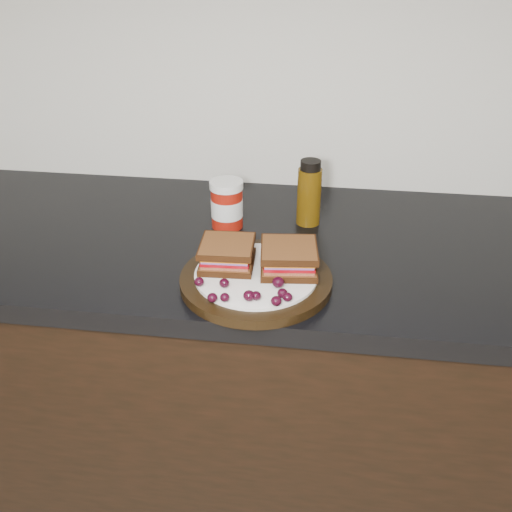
{
  "coord_description": "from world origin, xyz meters",
  "views": [
    {
      "loc": [
        0.4,
        0.65,
        1.47
      ],
      "look_at": [
        0.28,
        1.53,
        0.96
      ],
      "focal_mm": 40.0,
      "sensor_mm": 36.0,
      "label": 1
    }
  ],
  "objects": [
    {
      "name": "grape_4",
      "position": [
        0.28,
        1.44,
        0.93
      ],
      "size": [
        0.02,
        0.02,
        0.02
      ],
      "primitive_type": "ellipsoid",
      "color": "black",
      "rests_on": "plate"
    },
    {
      "name": "grape_19",
      "position": [
        0.2,
        1.57,
        0.93
      ],
      "size": [
        0.02,
        0.02,
        0.02
      ],
      "primitive_type": "ellipsoid",
      "color": "black",
      "rests_on": "plate"
    },
    {
      "name": "grape_14",
      "position": [
        0.23,
        1.57,
        0.93
      ],
      "size": [
        0.02,
        0.02,
        0.02
      ],
      "primitive_type": "ellipsoid",
      "color": "black",
      "rests_on": "plate"
    },
    {
      "name": "grape_6",
      "position": [
        0.33,
        1.43,
        0.93
      ],
      "size": [
        0.02,
        0.02,
        0.02
      ],
      "primitive_type": "ellipsoid",
      "color": "black",
      "rests_on": "plate"
    },
    {
      "name": "grape_7",
      "position": [
        0.34,
        1.44,
        0.93
      ],
      "size": [
        0.02,
        0.02,
        0.02
      ],
      "primitive_type": "ellipsoid",
      "color": "black",
      "rests_on": "plate"
    },
    {
      "name": "grape_5",
      "position": [
        0.29,
        1.44,
        0.93
      ],
      "size": [
        0.02,
        0.02,
        0.02
      ],
      "primitive_type": "ellipsoid",
      "color": "black",
      "rests_on": "plate"
    },
    {
      "name": "grape_1",
      "position": [
        0.23,
        1.47,
        0.93
      ],
      "size": [
        0.02,
        0.02,
        0.02
      ],
      "primitive_type": "ellipsoid",
      "color": "black",
      "rests_on": "plate"
    },
    {
      "name": "condiment_jar",
      "position": [
        0.18,
        1.75,
        0.95
      ],
      "size": [
        0.08,
        0.08,
        0.11
      ],
      "primitive_type": "cylinder",
      "rotation": [
        0.0,
        0.0,
        -0.11
      ],
      "color": "maroon",
      "rests_on": "countertop"
    },
    {
      "name": "grape_9",
      "position": [
        0.32,
        1.49,
        0.93
      ],
      "size": [
        0.02,
        0.02,
        0.02
      ],
      "primitive_type": "ellipsoid",
      "color": "black",
      "rests_on": "plate"
    },
    {
      "name": "grape_2",
      "position": [
        0.22,
        1.43,
        0.93
      ],
      "size": [
        0.02,
        0.02,
        0.02
      ],
      "primitive_type": "ellipsoid",
      "color": "black",
      "rests_on": "plate"
    },
    {
      "name": "countertop",
      "position": [
        0.0,
        1.7,
        0.88
      ],
      "size": [
        3.98,
        0.6,
        0.04
      ],
      "primitive_type": "cube",
      "color": "black",
      "rests_on": "base_cabinets"
    },
    {
      "name": "oil_bottle",
      "position": [
        0.36,
        1.79,
        0.97
      ],
      "size": [
        0.05,
        0.05,
        0.15
      ],
      "primitive_type": "cylinder",
      "rotation": [
        0.0,
        0.0,
        -0.0
      ],
      "color": "#4A3107",
      "rests_on": "countertop"
    },
    {
      "name": "base_cabinets",
      "position": [
        0.0,
        1.7,
        0.43
      ],
      "size": [
        3.96,
        0.58,
        0.86
      ],
      "primitive_type": "cube",
      "color": "black",
      "rests_on": "ground_plane"
    },
    {
      "name": "grape_15",
      "position": [
        0.22,
        1.55,
        0.93
      ],
      "size": [
        0.02,
        0.02,
        0.02
      ],
      "primitive_type": "ellipsoid",
      "color": "black",
      "rests_on": "plate"
    },
    {
      "name": "grape_20",
      "position": [
        0.22,
        1.53,
        0.93
      ],
      "size": [
        0.02,
        0.02,
        0.02
      ],
      "primitive_type": "ellipsoid",
      "color": "black",
      "rests_on": "plate"
    },
    {
      "name": "grape_3",
      "position": [
        0.24,
        1.43,
        0.93
      ],
      "size": [
        0.02,
        0.02,
        0.02
      ],
      "primitive_type": "ellipsoid",
      "color": "black",
      "rests_on": "plate"
    },
    {
      "name": "grape_17",
      "position": [
        0.19,
        1.52,
        0.93
      ],
      "size": [
        0.02,
        0.02,
        0.02
      ],
      "primitive_type": "ellipsoid",
      "color": "black",
      "rests_on": "plate"
    },
    {
      "name": "grape_16",
      "position": [
        0.19,
        1.52,
        0.93
      ],
      "size": [
        0.02,
        0.02,
        0.02
      ],
      "primitive_type": "ellipsoid",
      "color": "black",
      "rests_on": "plate"
    },
    {
      "name": "grape_8",
      "position": [
        0.33,
        1.45,
        0.93
      ],
      "size": [
        0.02,
        0.02,
        0.02
      ],
      "primitive_type": "ellipsoid",
      "color": "black",
      "rests_on": "plate"
    },
    {
      "name": "sandwich_right",
      "position": [
        0.34,
        1.55,
        0.95
      ],
      "size": [
        0.11,
        0.11,
        0.05
      ],
      "primitive_type": null,
      "rotation": [
        0.0,
        0.0,
        0.11
      ],
      "color": "brown",
      "rests_on": "plate"
    },
    {
      "name": "plate",
      "position": [
        0.28,
        1.53,
        0.91
      ],
      "size": [
        0.28,
        0.28,
        0.02
      ],
      "primitive_type": "cylinder",
      "color": "black",
      "rests_on": "countertop"
    },
    {
      "name": "grape_12",
      "position": [
        0.36,
        1.55,
        0.93
      ],
      "size": [
        0.02,
        0.02,
        0.02
      ],
      "primitive_type": "ellipsoid",
      "color": "black",
      "rests_on": "plate"
    },
    {
      "name": "grape_11",
      "position": [
        0.35,
        1.53,
        0.93
      ],
      "size": [
        0.02,
        0.02,
        0.02
      ],
      "primitive_type": "ellipsoid",
      "color": "black",
      "rests_on": "plate"
    },
    {
      "name": "grape_0",
      "position": [
        0.18,
        1.47,
        0.93
      ],
      "size": [
        0.02,
        0.02,
        0.02
      ],
      "primitive_type": "ellipsoid",
      "color": "black",
      "rests_on": "plate"
    },
    {
      "name": "sandwich_left",
      "position": [
        0.22,
        1.55,
        0.95
      ],
      "size": [
        0.1,
        0.1,
        0.05
      ],
      "primitive_type": null,
      "rotation": [
        0.0,
        0.0,
        0.05
      ],
      "color": "brown",
      "rests_on": "plate"
    },
    {
      "name": "grape_10",
      "position": [
        0.36,
        1.53,
        0.93
      ],
      "size": [
        0.02,
        0.02,
        0.02
      ],
      "primitive_type": "ellipsoid",
      "color": "black",
      "rests_on": "plate"
    },
    {
      "name": "grape_13",
      "position": [
        0.33,
        1.59,
        0.93
      ],
      "size": [
        0.02,
        0.02,
        0.02
      ],
      "primitive_type": "ellipsoid",
      "color": "black",
      "rests_on": "plate"
    },
    {
      "name": "grape_18",
      "position": [
        0.21,
        1.56,
        0.93
      ],
      "size": [
        0.02,
        0.02,
        0.02
      ],
      "primitive_type": "ellipsoid",
      "color": "black",
      "rests_on": "plate"
    }
  ]
}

